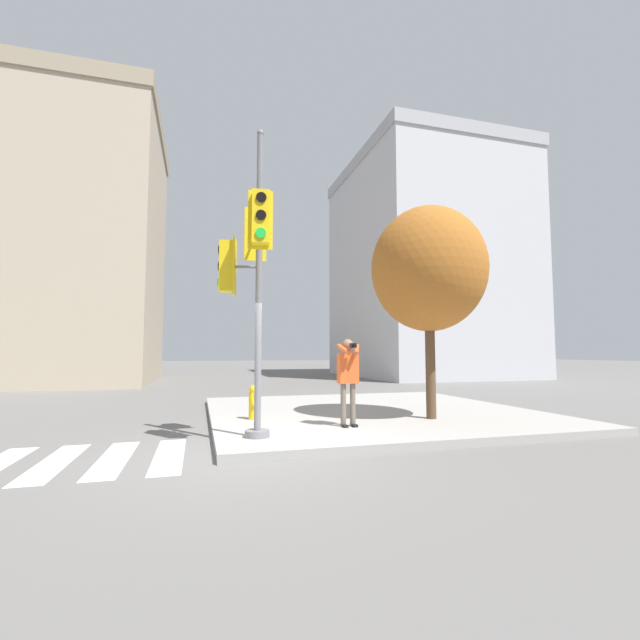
{
  "coord_description": "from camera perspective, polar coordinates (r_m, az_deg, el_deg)",
  "views": [
    {
      "loc": [
        -0.79,
        -6.94,
        1.62
      ],
      "look_at": [
        1.46,
        0.96,
        2.25
      ],
      "focal_mm": 24.0,
      "sensor_mm": 36.0,
      "label": 1
    }
  ],
  "objects": [
    {
      "name": "ground_plane",
      "position": [
        7.17,
        -9.57,
        -17.38
      ],
      "size": [
        160.0,
        160.0,
        0.0
      ],
      "primitive_type": "plane",
      "color": "slate"
    },
    {
      "name": "sidewalk_corner",
      "position": [
        11.39,
        6.55,
        -12.12
      ],
      "size": [
        8.0,
        8.0,
        0.15
      ],
      "color": "#9E9B96",
      "rests_on": "ground_plane"
    },
    {
      "name": "crosswalk_stripes",
      "position": [
        7.72,
        -31.84,
        -15.81
      ],
      "size": [
        3.63,
        2.43,
        0.01
      ],
      "color": "silver",
      "rests_on": "ground_plane"
    },
    {
      "name": "traffic_signal_pole",
      "position": [
        7.82,
        -9.21,
        7.81
      ],
      "size": [
        0.93,
        1.44,
        5.55
      ],
      "color": "slate",
      "rests_on": "sidewalk_corner"
    },
    {
      "name": "person_photographer",
      "position": [
        8.67,
        3.77,
        -7.08
      ],
      "size": [
        0.5,
        0.53,
        1.74
      ],
      "color": "black",
      "rests_on": "sidewalk_corner"
    },
    {
      "name": "street_tree",
      "position": [
        10.15,
        14.28,
        6.57
      ],
      "size": [
        2.61,
        2.61,
        4.81
      ],
      "color": "brown",
      "rests_on": "sidewalk_corner"
    },
    {
      "name": "fire_hydrant",
      "position": [
        9.73,
        -8.84,
        -10.79
      ],
      "size": [
        0.21,
        0.27,
        0.75
      ],
      "color": "yellow",
      "rests_on": "sidewalk_corner"
    },
    {
      "name": "building_right",
      "position": [
        31.41,
        13.67,
        6.69
      ],
      "size": [
        10.4,
        12.58,
        15.11
      ],
      "color": "#BCBCC1",
      "rests_on": "ground_plane"
    }
  ]
}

